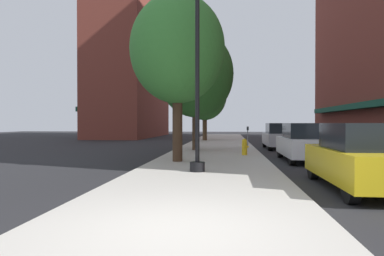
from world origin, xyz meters
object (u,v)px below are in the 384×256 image
tree_mid (177,49)px  car_white (304,143)px  fire_hydrant (245,147)px  car_yellow (362,158)px  lamppost (197,75)px  parking_meter_near (248,134)px  tree_near (205,95)px  car_silver (279,136)px  tree_far (196,74)px

tree_mid → car_white: (5.31, 1.66, -3.80)m
tree_mid → car_white: bearing=17.4°
fire_hydrant → car_yellow: bearing=-72.9°
lamppost → parking_meter_near: bearing=79.9°
parking_meter_near → tree_mid: 11.26m
lamppost → fire_hydrant: (1.77, 6.00, -2.68)m
tree_near → car_white: size_ratio=1.49×
fire_hydrant → tree_near: 15.28m
car_white → tree_near: bearing=106.4°
lamppost → tree_mid: bearing=110.3°
car_yellow → car_white: size_ratio=1.00×
fire_hydrant → car_silver: car_silver is taller
parking_meter_near → car_white: car_white is taller
parking_meter_near → tree_near: bearing=114.3°
lamppost → car_silver: (4.26, 11.80, -2.39)m
car_white → car_silver: bearing=87.8°
lamppost → tree_near: 20.60m
tree_mid → car_silver: (5.31, 8.96, -3.80)m
fire_hydrant → tree_near: tree_near is taller
tree_far → car_yellow: 12.69m
lamppost → fire_hydrant: size_ratio=7.47×
tree_mid → car_yellow: size_ratio=1.56×
car_white → fire_hydrant: bearing=146.9°
parking_meter_near → car_silver: size_ratio=0.30×
fire_hydrant → parking_meter_near: 6.99m
car_silver → car_yellow: bearing=-91.1°
parking_meter_near → tree_near: size_ratio=0.20×
tree_near → tree_far: tree_far is taller
car_silver → tree_mid: bearing=-121.7°
car_yellow → car_white: (0.00, 6.58, 0.00)m
tree_far → car_silver: tree_far is taller
lamppost → tree_mid: 3.34m
car_white → car_silver: (0.00, 7.30, 0.00)m
tree_far → car_silver: size_ratio=1.59×
parking_meter_near → tree_far: bearing=-128.4°
fire_hydrant → car_yellow: car_yellow is taller
lamppost → car_white: bearing=46.6°
fire_hydrant → car_white: car_white is taller
tree_near → lamppost: bearing=-86.9°
parking_meter_near → tree_near: tree_near is taller
tree_mid → car_silver: tree_mid is taller
tree_near → tree_far: (0.24, -11.60, 0.25)m
tree_mid → tree_far: tree_far is taller
fire_hydrant → tree_far: size_ratio=0.12×
tree_mid → car_yellow: 8.18m
tree_mid → tree_near: bearing=90.2°
fire_hydrant → tree_mid: 5.89m
car_silver → tree_far: bearing=-151.9°
tree_far → lamppost: bearing=-84.4°
parking_meter_near → car_white: 8.67m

